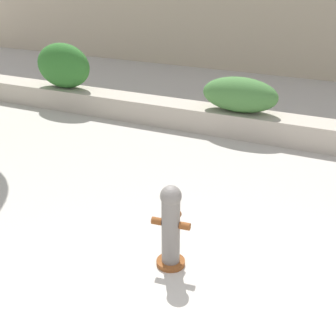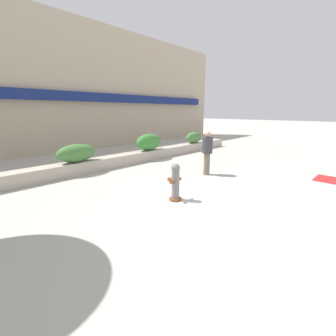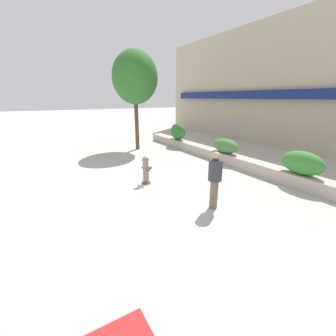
{
  "view_description": "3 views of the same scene",
  "coord_description": "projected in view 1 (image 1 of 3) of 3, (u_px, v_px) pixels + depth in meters",
  "views": [
    {
      "loc": [
        1.06,
        -3.01,
        3.49
      ],
      "look_at": [
        -1.68,
        2.75,
        0.55
      ],
      "focal_mm": 50.0,
      "sensor_mm": 36.0,
      "label": 1
    },
    {
      "loc": [
        -5.46,
        -2.75,
        2.49
      ],
      "look_at": [
        -0.7,
        1.79,
        0.82
      ],
      "focal_mm": 24.0,
      "sensor_mm": 36.0,
      "label": 2
    },
    {
      "loc": [
        6.5,
        -2.12,
        3.18
      ],
      "look_at": [
        -0.87,
        2.22,
        0.49
      ],
      "focal_mm": 24.0,
      "sensor_mm": 36.0,
      "label": 3
    }
  ],
  "objects": [
    {
      "name": "fire_hydrant",
      "position": [
        171.0,
        226.0,
        5.53
      ],
      "size": [
        0.48,
        0.45,
        1.08
      ],
      "color": "brown",
      "rests_on": "ground"
    },
    {
      "name": "hedge_bush_1",
      "position": [
        240.0,
        95.0,
        9.53
      ],
      "size": [
        1.59,
        0.7,
        0.72
      ],
      "primitive_type": "ellipsoid",
      "color": "#427538",
      "rests_on": "planter_wall_low"
    },
    {
      "name": "hedge_bush_0",
      "position": [
        63.0,
        66.0,
        11.18
      ],
      "size": [
        1.44,
        0.68,
        1.07
      ],
      "primitive_type": "ellipsoid",
      "color": "#2D6B28",
      "rests_on": "planter_wall_low"
    },
    {
      "name": "planter_wall_low",
      "position": [
        316.0,
        134.0,
        9.16
      ],
      "size": [
        18.0,
        0.7,
        0.5
      ],
      "primitive_type": "cube",
      "color": "#ADA393",
      "rests_on": "ground"
    }
  ]
}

